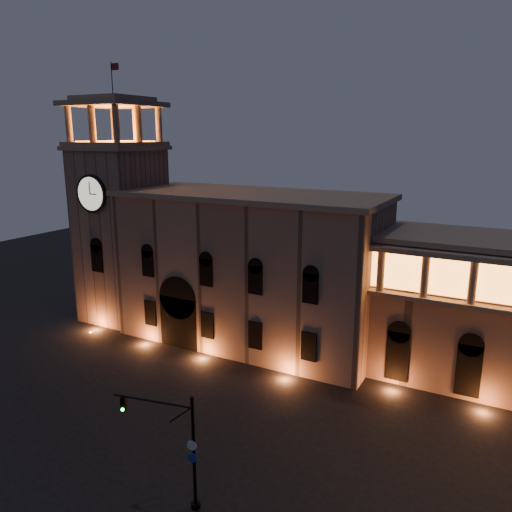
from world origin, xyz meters
name	(u,v)px	position (x,y,z in m)	size (l,w,h in m)	color
ground	(139,439)	(0.00, 0.00, 0.00)	(160.00, 160.00, 0.00)	black
government_building	(249,269)	(-2.08, 21.93, 8.77)	(30.80, 12.80, 17.60)	#846856
clock_tower	(121,225)	(-20.50, 20.98, 12.50)	(9.80, 9.80, 32.40)	#846856
traffic_light	(180,448)	(7.37, -4.25, 4.25)	(5.81, 1.50, 8.09)	black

